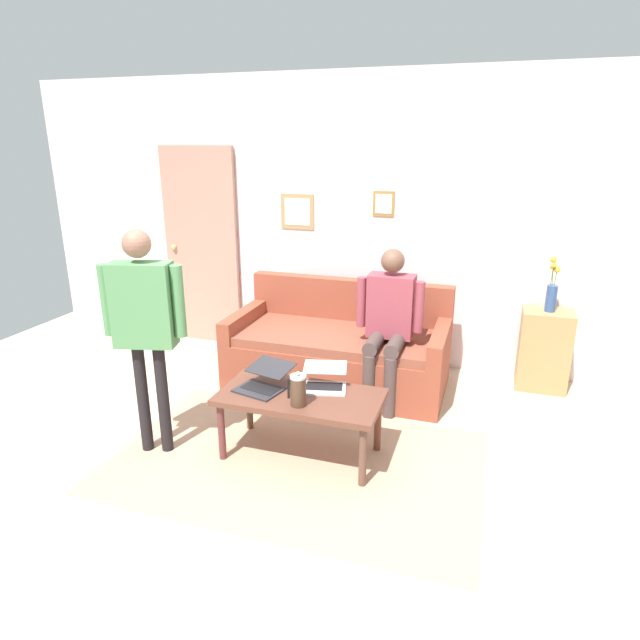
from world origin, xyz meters
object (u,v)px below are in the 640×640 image
at_px(interior_door, 202,248).
at_px(person_standing, 144,315).
at_px(side_shelf, 544,350).
at_px(french_press, 298,390).
at_px(person_seated, 388,318).
at_px(laptop_center, 324,381).
at_px(couch, 339,351).
at_px(flower_vase, 552,292).
at_px(laptop_left, 263,382).
at_px(coffee_table, 300,402).

xyz_separation_m(interior_door, person_standing, (-0.78, 2.12, -0.02)).
height_order(side_shelf, person_standing, person_standing).
bearing_deg(french_press, person_seated, -106.76).
bearing_deg(interior_door, laptop_center, 138.15).
relative_size(couch, flower_vase, 4.04).
relative_size(interior_door, laptop_left, 4.75).
bearing_deg(laptop_center, person_seated, -107.91).
xyz_separation_m(couch, laptop_center, (-0.20, 1.08, 0.20)).
height_order(couch, person_seated, person_seated).
relative_size(interior_door, laptop_center, 5.23).
relative_size(laptop_left, laptop_center, 1.10).
xyz_separation_m(laptop_left, laptop_center, (-0.40, -0.15, -0.00)).
bearing_deg(person_standing, laptop_left, -159.16).
relative_size(laptop_left, french_press, 1.82).
bearing_deg(couch, french_press, 95.15).
xyz_separation_m(laptop_center, person_seated, (-0.27, -0.85, 0.22)).
xyz_separation_m(coffee_table, person_standing, (0.99, 0.26, 0.60)).
bearing_deg(side_shelf, person_seated, 28.26).
xyz_separation_m(laptop_center, flower_vase, (-1.53, -1.53, 0.37)).
bearing_deg(coffee_table, person_standing, 14.41).
bearing_deg(person_standing, french_press, -174.15).
bearing_deg(couch, side_shelf, -165.48).
bearing_deg(interior_door, person_seated, 158.60).
height_order(laptop_center, side_shelf, side_shelf).
distance_m(couch, flower_vase, 1.88).
height_order(french_press, person_seated, person_seated).
bearing_deg(couch, coffee_table, 93.91).
bearing_deg(interior_door, flower_vase, 177.12).
distance_m(french_press, side_shelf, 2.45).
distance_m(side_shelf, person_seated, 1.48).
bearing_deg(coffee_table, french_press, 105.20).
relative_size(interior_door, french_press, 8.64).
height_order(flower_vase, person_seated, person_seated).
xyz_separation_m(coffee_table, laptop_left, (0.28, -0.02, 0.10)).
bearing_deg(person_standing, side_shelf, -143.62).
height_order(couch, french_press, couch).
height_order(french_press, flower_vase, flower_vase).
bearing_deg(french_press, laptop_center, -103.63).
xyz_separation_m(laptop_center, side_shelf, (-1.53, -1.52, -0.15)).
xyz_separation_m(coffee_table, side_shelf, (-1.65, -1.69, -0.05)).
distance_m(couch, person_standing, 1.89).
bearing_deg(person_seated, laptop_center, 72.09).
relative_size(laptop_center, person_standing, 0.25).
xyz_separation_m(laptop_center, person_standing, (1.11, 0.42, 0.50)).
height_order(laptop_center, person_standing, person_standing).
distance_m(couch, person_seated, 0.68).
height_order(laptop_center, flower_vase, flower_vase).
bearing_deg(person_seated, couch, -25.48).
distance_m(coffee_table, person_seated, 1.13).
relative_size(coffee_table, french_press, 4.67).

